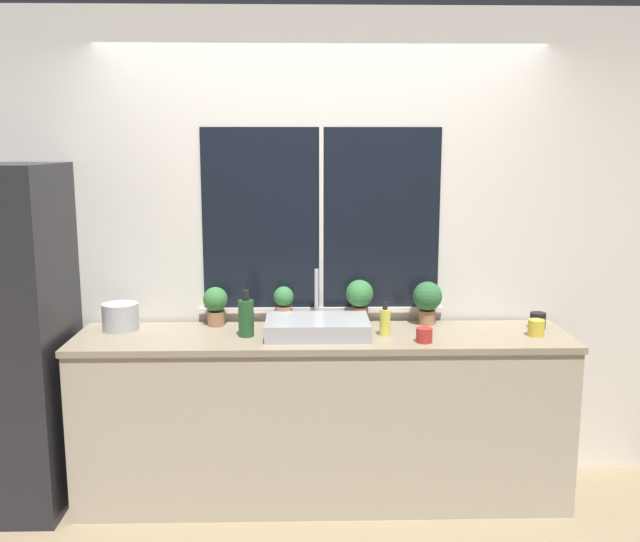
% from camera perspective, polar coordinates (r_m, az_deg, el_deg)
% --- Properties ---
extents(ground_plane, '(14.00, 14.00, 0.00)m').
position_cam_1_polar(ground_plane, '(3.97, 0.33, -19.37)').
color(ground_plane, '#937F60').
extents(wall_back, '(8.00, 0.09, 2.70)m').
position_cam_1_polar(wall_back, '(4.13, 0.09, 1.72)').
color(wall_back, silver).
rests_on(wall_back, ground_plane).
extents(counter, '(2.68, 0.58, 0.94)m').
position_cam_1_polar(counter, '(4.02, 0.22, -11.56)').
color(counter, '#B2A893').
rests_on(counter, ground_plane).
extents(refrigerator, '(0.64, 0.68, 1.86)m').
position_cam_1_polar(refrigerator, '(4.17, -23.96, -5.01)').
color(refrigerator, '#232328').
rests_on(refrigerator, ground_plane).
extents(sink, '(0.56, 0.42, 0.32)m').
position_cam_1_polar(sink, '(3.85, -0.22, -4.46)').
color(sink, '#ADADB2').
rests_on(sink, counter).
extents(potted_plant_far_left, '(0.14, 0.14, 0.22)m').
position_cam_1_polar(potted_plant_far_left, '(4.07, -8.36, -2.59)').
color(potted_plant_far_left, '#9E6B4C').
rests_on(potted_plant_far_left, counter).
extents(potted_plant_center_left, '(0.11, 0.11, 0.22)m').
position_cam_1_polar(potted_plant_center_left, '(4.04, -2.93, -2.70)').
color(potted_plant_center_left, '#9E6B4C').
rests_on(potted_plant_center_left, counter).
extents(potted_plant_center_right, '(0.16, 0.16, 0.26)m').
position_cam_1_polar(potted_plant_center_right, '(4.05, 3.18, -2.17)').
color(potted_plant_center_right, '#9E6B4C').
rests_on(potted_plant_center_right, counter).
extents(potted_plant_far_right, '(0.17, 0.17, 0.25)m').
position_cam_1_polar(potted_plant_far_right, '(4.10, 8.59, -2.22)').
color(potted_plant_far_right, '#9E6B4C').
rests_on(potted_plant_far_right, counter).
extents(soap_bottle, '(0.06, 0.06, 0.18)m').
position_cam_1_polar(soap_bottle, '(3.85, 5.22, -4.05)').
color(soap_bottle, '#DBD14C').
rests_on(soap_bottle, counter).
extents(bottle_tall, '(0.08, 0.08, 0.25)m').
position_cam_1_polar(bottle_tall, '(3.83, -5.93, -3.69)').
color(bottle_tall, '#235128').
rests_on(bottle_tall, counter).
extents(mug_red, '(0.09, 0.09, 0.08)m').
position_cam_1_polar(mug_red, '(3.75, 8.34, -5.10)').
color(mug_red, '#B72D28').
rests_on(mug_red, counter).
extents(mug_black, '(0.09, 0.09, 0.09)m').
position_cam_1_polar(mug_black, '(4.18, 17.02, -3.79)').
color(mug_black, black).
rests_on(mug_black, counter).
extents(mug_yellow, '(0.09, 0.09, 0.09)m').
position_cam_1_polar(mug_yellow, '(4.01, 16.91, -4.37)').
color(mug_yellow, gold).
rests_on(mug_yellow, counter).
extents(kettle, '(0.20, 0.20, 0.17)m').
position_cam_1_polar(kettle, '(4.10, -15.67, -3.46)').
color(kettle, '#B2B2B7').
rests_on(kettle, counter).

